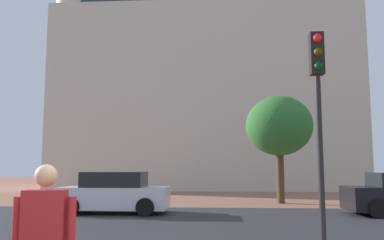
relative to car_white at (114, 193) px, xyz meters
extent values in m
plane|color=#93604C|center=(3.31, -1.66, -0.73)|extent=(120.00, 120.00, 0.00)
cube|color=#2D2D33|center=(3.31, -1.85, -0.73)|extent=(120.00, 8.40, 0.00)
cube|color=beige|center=(2.79, 19.31, 6.45)|extent=(23.88, 10.79, 14.37)
cube|color=#2D3842|center=(2.79, 19.31, 14.84)|extent=(21.97, 9.93, 2.40)
cube|color=beige|center=(3.42, 19.31, 13.16)|extent=(4.29, 4.29, 27.78)
cylinder|color=beige|center=(-7.65, 15.41, 7.56)|extent=(2.80, 2.80, 16.57)
cylinder|color=beige|center=(13.23, 15.41, 7.89)|extent=(2.80, 2.80, 17.25)
cube|color=maroon|center=(2.23, -11.22, 0.44)|extent=(0.42, 0.27, 0.62)
cylinder|color=maroon|center=(2.49, -11.19, 0.39)|extent=(0.09, 0.09, 0.59)
cylinder|color=maroon|center=(1.97, -11.26, 0.39)|extent=(0.09, 0.09, 0.59)
cube|color=black|center=(2.22, -11.12, 0.46)|extent=(0.29, 0.17, 0.40)
sphere|color=tan|center=(2.23, -11.22, 0.89)|extent=(0.22, 0.22, 0.22)
cube|color=silver|center=(0.00, 0.00, -0.16)|extent=(4.04, 1.80, 0.80)
cube|color=black|center=(0.00, 0.00, 0.52)|extent=(2.26, 1.58, 0.56)
cylinder|color=black|center=(-1.33, -0.90, -0.41)|extent=(0.64, 0.22, 0.64)
cylinder|color=black|center=(-1.33, 0.90, -0.41)|extent=(0.64, 0.22, 0.64)
cylinder|color=black|center=(1.33, -0.90, -0.41)|extent=(0.64, 0.22, 0.64)
cylinder|color=black|center=(1.33, 0.90, -0.41)|extent=(0.64, 0.22, 0.64)
cylinder|color=black|center=(9.29, -0.94, -0.41)|extent=(0.64, 0.22, 0.64)
cylinder|color=black|center=(9.29, 0.94, -0.41)|extent=(0.64, 0.22, 0.64)
cylinder|color=black|center=(6.01, -6.74, 1.08)|extent=(0.12, 0.12, 3.63)
cube|color=black|center=(6.01, -6.74, 3.35)|extent=(0.28, 0.24, 0.90)
sphere|color=red|center=(6.01, -6.87, 3.65)|extent=(0.18, 0.18, 0.18)
sphere|color=#3C3306|center=(6.01, -6.87, 3.35)|extent=(0.18, 0.18, 0.18)
sphere|color=#06330C|center=(6.01, -6.87, 3.05)|extent=(0.18, 0.18, 0.18)
cylinder|color=#4C3823|center=(6.89, 4.69, 0.49)|extent=(0.37, 0.37, 2.44)
ellipsoid|color=#2D6B2D|center=(6.89, 4.69, 3.01)|extent=(3.24, 3.24, 2.91)
camera|label=1|loc=(3.94, -15.14, 0.97)|focal=37.68mm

